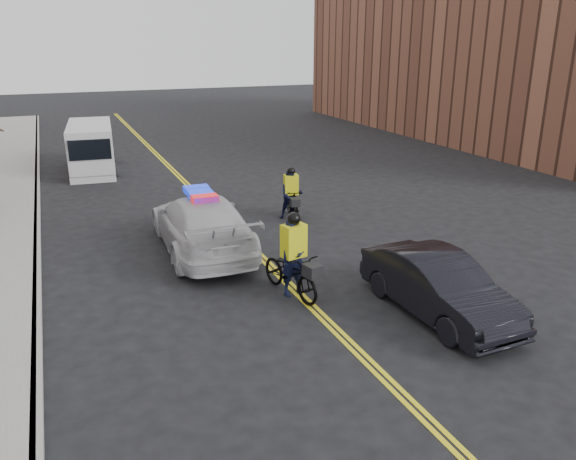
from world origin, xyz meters
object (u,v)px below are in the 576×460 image
at_px(police_cruiser, 202,223).
at_px(dark_sedan, 438,286).
at_px(cyclist_near, 294,266).
at_px(cyclist_far, 291,198).
at_px(cargo_van, 91,149).

height_order(police_cruiser, dark_sedan, police_cruiser).
bearing_deg(dark_sedan, police_cruiser, 120.78).
height_order(police_cruiser, cyclist_near, cyclist_near).
relative_size(cyclist_near, cyclist_far, 1.21).
xyz_separation_m(cyclist_near, cyclist_far, (2.39, 5.74, -0.02)).
bearing_deg(cyclist_far, dark_sedan, -78.12).
bearing_deg(cyclist_near, dark_sedan, -53.64).
bearing_deg(cargo_van, police_cruiser, -75.10).
bearing_deg(cyclist_near, police_cruiser, 96.53).
relative_size(police_cruiser, cargo_van, 1.07).
bearing_deg(dark_sedan, cyclist_near, 136.93).
height_order(cargo_van, cyclist_far, cargo_van).
relative_size(cargo_van, cyclist_near, 2.40).
bearing_deg(dark_sedan, cargo_van, 106.41).
bearing_deg(police_cruiser, cargo_van, -78.31).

